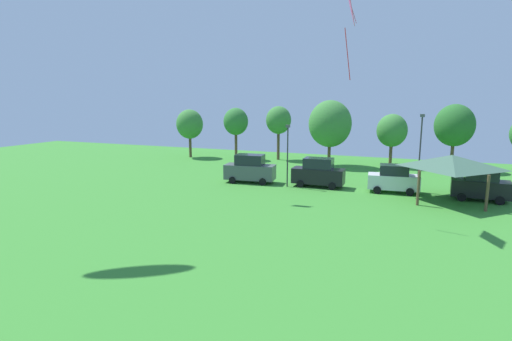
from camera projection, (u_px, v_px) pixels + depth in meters
kite_flying_7 at (349, 3)px, 24.54m from camera, size 0.91×3.15×6.36m
parked_car_leftmost at (250, 169)px, 37.63m from camera, size 4.89×2.43×2.67m
parked_car_second_from_left at (318, 173)px, 35.78m from camera, size 4.63×2.01×2.61m
parked_car_third_from_left at (394, 179)px, 33.57m from camera, size 4.29×2.25×2.36m
parked_car_rightmost_in_row at (481, 185)px, 30.91m from camera, size 4.21×2.19×2.49m
park_pavilion at (452, 162)px, 30.44m from camera, size 5.78×5.94×3.60m
light_post_0 at (288, 152)px, 35.46m from camera, size 0.36×0.20×5.57m
light_post_1 at (420, 150)px, 32.74m from camera, size 0.36×0.20×6.60m
treeline_tree_0 at (190, 124)px, 53.68m from camera, size 3.58×3.58×6.46m
treeline_tree_1 at (236, 122)px, 51.91m from camera, size 3.21×3.21×6.70m
treeline_tree_2 at (279, 120)px, 51.33m from camera, size 3.24×3.24×6.93m
treeline_tree_3 at (330, 124)px, 46.40m from camera, size 4.95×4.95×7.70m
treeline_tree_4 at (392, 131)px, 46.17m from camera, size 3.45×3.45×6.13m
treeline_tree_5 at (454, 125)px, 43.72m from camera, size 4.20×4.20×7.28m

